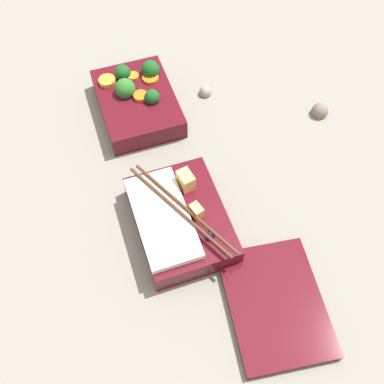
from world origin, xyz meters
name	(u,v)px	position (x,y,z in m)	size (l,w,h in m)	color
ground_plane	(162,163)	(0.00, 0.00, 0.00)	(3.00, 3.00, 0.00)	gray
bento_tray_vegetable	(137,100)	(-0.14, -0.01, 0.02)	(0.19, 0.14, 0.07)	#510F19
bento_tray_rice	(179,219)	(0.13, -0.01, 0.02)	(0.20, 0.14, 0.07)	#510F19
bento_lid	(275,304)	(0.30, 0.08, 0.01)	(0.18, 0.14, 0.01)	#510F19
pebble_0	(205,92)	(-0.13, 0.13, 0.01)	(0.02, 0.02, 0.02)	gray
pebble_1	(320,111)	(-0.01, 0.32, 0.01)	(0.03, 0.03, 0.03)	#7A6B5B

